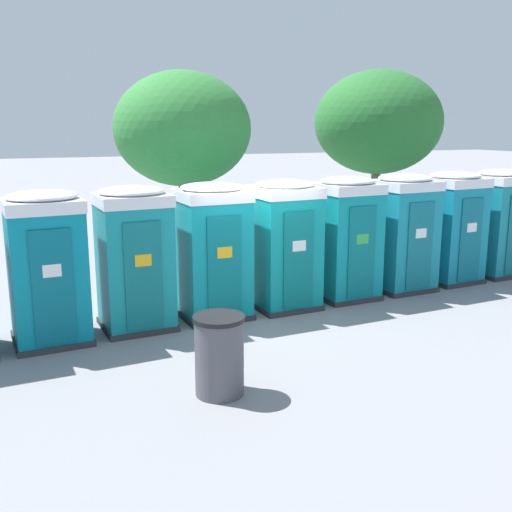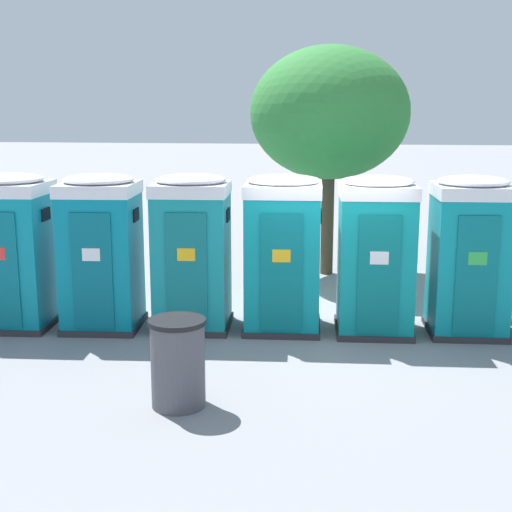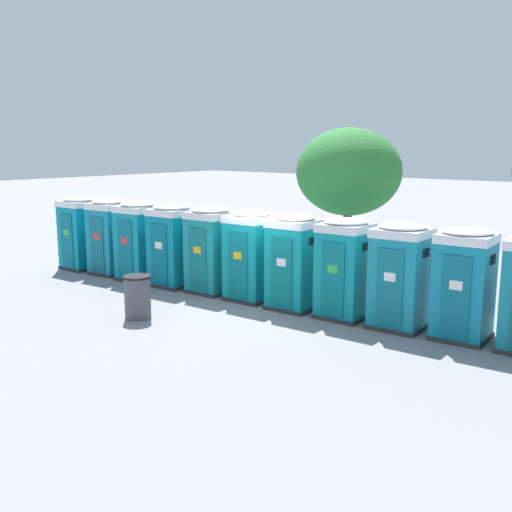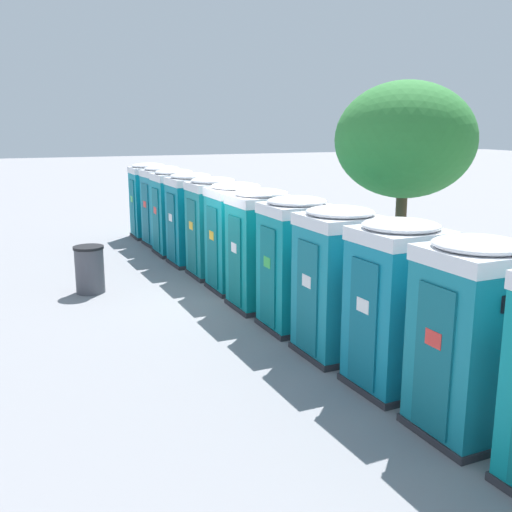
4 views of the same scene
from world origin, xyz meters
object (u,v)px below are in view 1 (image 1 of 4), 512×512
at_px(portapotty_3, 47,267).
at_px(portapotty_5, 213,250).
at_px(portapotty_4, 134,258).
at_px(portapotty_10, 499,222).
at_px(portapotty_6, 284,244).
at_px(street_tree_1, 183,129).
at_px(street_tree_0, 378,123).
at_px(trash_can, 219,355).
at_px(portapotty_7, 346,237).
at_px(portapotty_8, 403,232).
at_px(portapotty_9, 452,227).

bearing_deg(portapotty_3, portapotty_5, 5.26).
distance_m(portapotty_4, portapotty_10, 8.86).
bearing_deg(portapotty_5, portapotty_3, -174.74).
bearing_deg(portapotty_6, portapotty_5, -178.79).
relative_size(portapotty_4, portapotty_6, 1.00).
bearing_deg(portapotty_5, street_tree_1, 81.53).
height_order(portapotty_6, street_tree_0, street_tree_0).
bearing_deg(trash_can, street_tree_1, 77.71).
bearing_deg(street_tree_1, trash_can, -102.29).
bearing_deg(portapotty_5, portapotty_7, 3.32).
xyz_separation_m(portapotty_7, trash_can, (-3.94, -3.41, -0.73)).
bearing_deg(street_tree_1, portapotty_10, -27.92).
height_order(portapotty_7, street_tree_1, street_tree_1).
height_order(portapotty_4, portapotty_8, same).
distance_m(portapotty_8, street_tree_0, 6.40).
bearing_deg(portapotty_6, street_tree_0, 44.03).
relative_size(portapotty_5, street_tree_0, 0.49).
bearing_deg(portapotty_8, street_tree_0, 62.45).
bearing_deg(portapotty_8, trash_can, -147.11).
distance_m(portapotty_6, portapotty_8, 2.95).
height_order(street_tree_0, street_tree_1, street_tree_0).
relative_size(portapotty_6, street_tree_1, 0.52).
xyz_separation_m(portapotty_5, street_tree_1, (0.61, 4.09, 2.17)).
distance_m(street_tree_0, street_tree_1, 6.73).
distance_m(portapotty_8, street_tree_1, 5.82).
relative_size(portapotty_7, portapotty_8, 1.00).
bearing_deg(portapotty_5, portapotty_9, 4.10).
bearing_deg(portapotty_9, portapotty_5, -175.90).
height_order(portapotty_7, portapotty_10, same).
bearing_deg(portapotty_9, street_tree_1, 145.20).
height_order(portapotty_6, portapotty_10, same).
distance_m(portapotty_3, portapotty_8, 7.38).
height_order(portapotty_3, portapotty_8, same).
relative_size(portapotty_9, street_tree_0, 0.49).
xyz_separation_m(portapotty_3, portapotty_10, (10.31, 0.78, 0.00)).
bearing_deg(portapotty_5, portapotty_8, 3.40).
height_order(portapotty_7, portapotty_9, same).
distance_m(portapotty_5, portapotty_6, 1.48).
bearing_deg(portapotty_9, portapotty_8, -173.80).
relative_size(portapotty_3, portapotty_5, 1.00).
height_order(portapotty_6, trash_can, portapotty_6).
height_order(portapotty_8, street_tree_0, street_tree_0).
xyz_separation_m(portapotty_9, street_tree_1, (-5.28, 3.67, 2.17)).
distance_m(portapotty_5, trash_can, 3.46).
xyz_separation_m(portapotty_8, trash_can, (-5.41, -3.50, -0.73)).
relative_size(portapotty_5, portapotty_10, 1.00).
distance_m(portapotty_8, portapotty_10, 2.95).
bearing_deg(portapotty_4, portapotty_9, 3.97).
relative_size(portapotty_8, street_tree_1, 0.52).
relative_size(portapotty_7, portapotty_9, 1.00).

